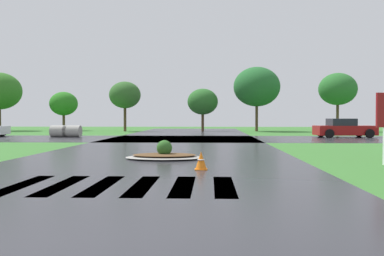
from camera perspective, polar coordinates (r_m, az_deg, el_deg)
The scene contains 8 objects.
asphalt_roadway at distance 14.52m, azimuth -5.31°, elevation -4.51°, with size 10.24×80.00×0.01m, color #2B2B30.
asphalt_cross_road at distance 29.77m, azimuth -1.34°, elevation -1.41°, with size 90.00×9.22×0.01m, color #2B2B30.
crosswalk_stripes at distance 9.78m, azimuth -9.16°, elevation -7.47°, with size 4.95×2.96×0.01m.
median_island at distance 15.61m, azimuth -3.65°, elevation -3.58°, with size 2.79×1.83×0.68m.
car_dark_suv at distance 33.57m, azimuth 19.36°, elevation -0.10°, with size 4.41×2.30×1.38m.
drainage_pipe_stack at distance 33.43m, azimuth -16.25°, elevation -0.41°, with size 2.27×0.99×0.87m.
traffic_cone at distance 12.45m, azimuth 1.19°, elevation -4.37°, with size 0.36×0.36×0.53m.
background_treeline at distance 45.44m, azimuth -3.64°, elevation 4.77°, with size 39.75×5.25×6.63m.
Camera 1 is at (1.94, -4.31, 1.53)m, focal length 40.57 mm.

